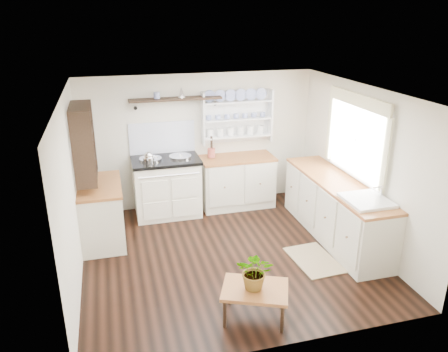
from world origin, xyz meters
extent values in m
cube|color=black|center=(0.00, 0.00, 0.00)|extent=(4.00, 3.80, 0.01)
cube|color=beige|center=(0.00, 1.90, 1.15)|extent=(4.00, 0.02, 2.30)
cube|color=beige|center=(2.00, 0.00, 1.15)|extent=(0.02, 3.80, 2.30)
cube|color=beige|center=(-2.00, 0.00, 1.15)|extent=(0.02, 3.80, 2.30)
cube|color=white|center=(0.00, 0.00, 2.30)|extent=(4.00, 3.80, 0.01)
cube|color=white|center=(1.96, 0.15, 1.50)|extent=(0.04, 1.40, 1.00)
cube|color=white|center=(1.94, 0.15, 1.50)|extent=(0.02, 1.50, 1.10)
cube|color=#F0ECC0|center=(1.92, 0.15, 2.08)|extent=(0.04, 1.55, 0.18)
cube|color=white|center=(-0.64, 1.57, 0.47)|extent=(1.07, 0.69, 0.94)
cube|color=black|center=(-0.64, 1.57, 0.96)|extent=(1.11, 0.73, 0.05)
cylinder|color=silver|center=(-0.88, 1.57, 1.00)|extent=(0.36, 0.36, 0.03)
cylinder|color=silver|center=(-0.39, 1.57, 1.00)|extent=(0.36, 0.36, 0.03)
cylinder|color=silver|center=(-0.64, 1.18, 0.83)|extent=(0.96, 0.02, 0.02)
cube|color=beige|center=(0.60, 1.60, 0.44)|extent=(1.25, 0.60, 0.88)
cube|color=brown|center=(0.60, 1.60, 0.88)|extent=(1.27, 0.63, 0.04)
cube|color=beige|center=(1.70, 0.10, 0.44)|extent=(0.60, 2.40, 0.88)
cube|color=brown|center=(1.70, 0.10, 0.88)|extent=(0.62, 2.43, 0.04)
cube|color=white|center=(1.70, -0.65, 0.80)|extent=(0.55, 0.60, 0.28)
cylinder|color=silver|center=(1.90, -0.65, 1.00)|extent=(0.02, 0.02, 0.22)
cube|color=beige|center=(-1.70, 0.90, 0.44)|extent=(0.60, 1.10, 0.88)
cube|color=brown|center=(-1.70, 0.90, 0.88)|extent=(0.62, 1.13, 0.04)
cube|color=white|center=(0.65, 1.88, 1.55)|extent=(1.20, 0.03, 0.90)
cube|color=white|center=(0.65, 1.79, 1.55)|extent=(1.20, 0.22, 0.02)
cylinder|color=navy|center=(0.65, 1.80, 1.82)|extent=(0.20, 0.02, 0.20)
cube|color=black|center=(-0.40, 1.77, 1.92)|extent=(1.50, 0.24, 0.04)
cone|color=black|center=(-1.05, 1.84, 1.81)|extent=(0.06, 0.20, 0.06)
cone|color=black|center=(0.25, 1.84, 1.81)|extent=(0.06, 0.20, 0.06)
cube|color=black|center=(-1.84, 0.90, 1.55)|extent=(0.28, 0.80, 1.05)
cylinder|color=#A94A3E|center=(0.16, 1.68, 0.99)|extent=(0.13, 0.13, 0.15)
cube|color=brown|center=(-0.09, -1.40, 0.37)|extent=(0.86, 0.75, 0.04)
cylinder|color=black|center=(-0.45, -1.47, 0.17)|extent=(0.04, 0.04, 0.35)
cylinder|color=black|center=(-0.29, -1.09, 0.17)|extent=(0.04, 0.04, 0.35)
cylinder|color=black|center=(0.11, -1.71, 0.17)|extent=(0.04, 0.04, 0.35)
cylinder|color=black|center=(0.28, -1.33, 0.17)|extent=(0.04, 0.04, 0.35)
imported|color=#3F7233|center=(-0.09, -1.40, 0.61)|extent=(0.51, 0.49, 0.44)
cube|color=olive|center=(1.10, -0.47, 0.01)|extent=(0.60, 0.88, 0.02)
camera|label=1|loc=(-1.47, -5.23, 3.24)|focal=35.00mm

